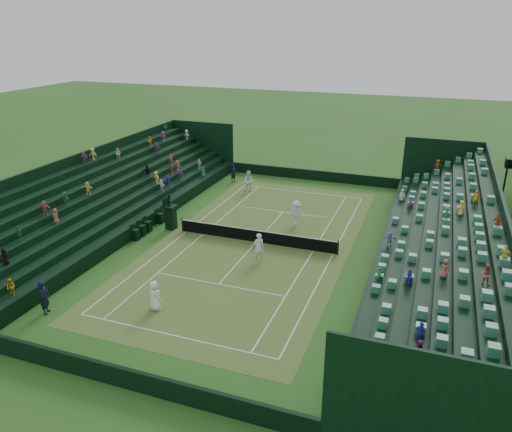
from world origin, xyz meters
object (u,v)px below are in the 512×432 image
at_px(player_far_east, 296,213).
at_px(umpire_chair, 170,214).
at_px(player_near_west, 155,296).
at_px(player_far_west, 249,181).
at_px(player_near_east, 259,248).
at_px(tennis_net, 256,236).

bearing_deg(player_far_east, umpire_chair, -167.82).
xyz_separation_m(player_near_west, player_far_east, (3.83, 14.08, 0.15)).
bearing_deg(umpire_chair, player_near_west, -65.06).
xyz_separation_m(umpire_chair, player_far_west, (2.34, 10.23, -0.18)).
bearing_deg(player_far_east, player_far_west, 122.60).
height_order(player_near_west, player_near_east, player_near_east).
height_order(umpire_chair, player_near_east, umpire_chair).
xyz_separation_m(player_near_west, player_near_east, (3.24, 7.36, 0.14)).
distance_m(player_near_west, player_near_east, 8.04).
height_order(umpire_chair, player_far_west, umpire_chair).
bearing_deg(player_far_west, player_near_west, -97.43).
distance_m(umpire_chair, player_near_east, 8.52).
distance_m(umpire_chair, player_far_west, 10.50).
height_order(player_near_east, player_far_west, player_near_east).
relative_size(player_near_west, player_far_east, 0.85).
bearing_deg(player_near_west, tennis_net, -88.50).
distance_m(player_near_east, player_far_east, 6.74).
xyz_separation_m(tennis_net, player_far_east, (1.77, 4.00, 0.47)).
distance_m(tennis_net, player_far_east, 4.40).
bearing_deg(umpire_chair, player_near_east, -19.91).
bearing_deg(player_near_east, tennis_net, -96.18).
bearing_deg(player_near_east, player_far_east, -124.69).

